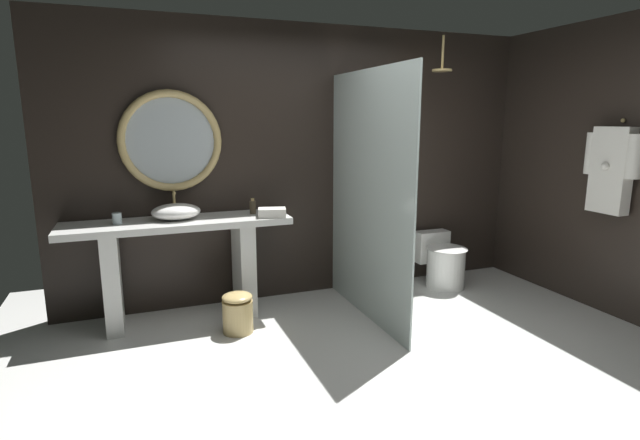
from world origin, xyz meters
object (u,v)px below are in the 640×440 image
tumbler_cup (117,218)px  waste_bin (238,312)px  rain_shower_head (442,67)px  round_wall_mirror (171,141)px  toilet (442,262)px  soap_dispenser (253,207)px  folded_hand_towel (272,213)px  hanging_bathrobe (611,166)px  vessel_sink (176,211)px

tumbler_cup → waste_bin: size_ratio=0.27×
rain_shower_head → waste_bin: size_ratio=0.97×
tumbler_cup → waste_bin: tumbler_cup is taller
round_wall_mirror → waste_bin: 1.58m
round_wall_mirror → toilet: bearing=-6.2°
soap_dispenser → folded_hand_towel: bearing=-58.8°
hanging_bathrobe → waste_bin: bearing=166.5°
folded_hand_towel → tumbler_cup: bearing=172.4°
round_wall_mirror → folded_hand_towel: bearing=-26.9°
vessel_sink → tumbler_cup: (-0.47, -0.02, -0.02)m
waste_bin → folded_hand_towel: size_ratio=1.44×
tumbler_cup → rain_shower_head: (2.97, -0.10, 1.28)m
vessel_sink → rain_shower_head: bearing=-2.7°
folded_hand_towel → waste_bin: bearing=-144.1°
vessel_sink → toilet: (2.65, -0.08, -0.71)m
vessel_sink → folded_hand_towel: 0.81m
tumbler_cup → toilet: bearing=-1.1°
round_wall_mirror → toilet: (2.65, -0.29, -1.29)m
soap_dispenser → folded_hand_towel: soap_dispenser is taller
round_wall_mirror → rain_shower_head: rain_shower_head is taller
round_wall_mirror → waste_bin: bearing=-59.6°
tumbler_cup → toilet: tumbler_cup is taller
round_wall_mirror → folded_hand_towel: round_wall_mirror is taller
rain_shower_head → folded_hand_towel: (-1.72, -0.07, -1.28)m
rain_shower_head → waste_bin: 2.95m
round_wall_mirror → toilet: size_ratio=1.51×
waste_bin → folded_hand_towel: bearing=35.9°
soap_dispenser → round_wall_mirror: size_ratio=0.16×
round_wall_mirror → folded_hand_towel: size_ratio=3.69×
vessel_sink → round_wall_mirror: bearing=87.8°
toilet → folded_hand_towel: size_ratio=2.45×
hanging_bathrobe → vessel_sink: bearing=160.9°
soap_dispenser → waste_bin: bearing=-118.6°
vessel_sink → soap_dispenser: 0.67m
tumbler_cup → folded_hand_towel: (1.25, -0.17, -0.01)m
rain_shower_head → folded_hand_towel: rain_shower_head is taller
toilet → folded_hand_towel: bearing=-176.7°
waste_bin → tumbler_cup: bearing=152.9°
rain_shower_head → toilet: (0.14, 0.04, -1.96)m
round_wall_mirror → toilet: round_wall_mirror is taller
vessel_sink → soap_dispenser: (0.67, 0.01, -0.01)m
hanging_bathrobe → toilet: size_ratio=1.39×
rain_shower_head → round_wall_mirror: bearing=172.6°
soap_dispenser → toilet: (1.99, -0.09, -0.70)m
vessel_sink → round_wall_mirror: 0.62m
tumbler_cup → soap_dispenser: bearing=1.7°
round_wall_mirror → hanging_bathrobe: (3.51, -1.42, -0.21)m
tumbler_cup → round_wall_mirror: (0.47, 0.23, 0.60)m
vessel_sink → rain_shower_head: (2.51, -0.12, 1.25)m
toilet → tumbler_cup: bearing=178.9°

